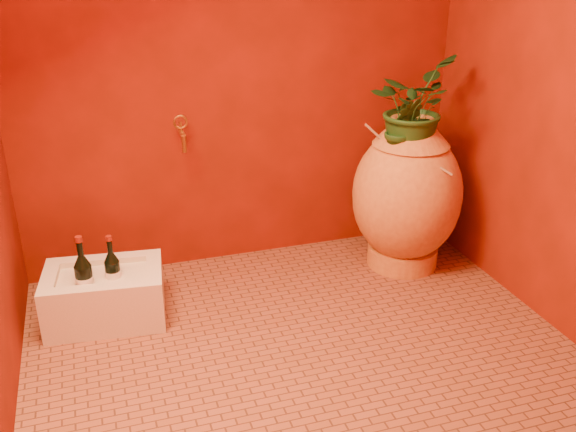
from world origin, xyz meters
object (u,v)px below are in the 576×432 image
object	(u,v)px
wine_bottle_a	(113,273)
wall_tap	(181,131)
amphora	(407,194)
stone_basin	(105,296)
wine_bottle_c	(84,276)
wine_bottle_b	(84,280)

from	to	relation	value
wine_bottle_a	wall_tap	xyz separation A→B (m)	(0.44, 0.42, 0.57)
amphora	stone_basin	world-z (taller)	amphora
wine_bottle_c	wall_tap	xyz separation A→B (m)	(0.58, 0.40, 0.57)
stone_basin	wine_bottle_c	distance (m)	0.15
stone_basin	wine_bottle_b	distance (m)	0.18
stone_basin	wall_tap	xyz separation A→B (m)	(0.49, 0.40, 0.70)
wine_bottle_b	wall_tap	bearing A→B (deg)	39.07
wine_bottle_a	wine_bottle_b	size ratio (longest dim) A/B	0.89
wine_bottle_b	wall_tap	size ratio (longest dim) A/B	1.93
stone_basin	wine_bottle_c	bearing A→B (deg)	-179.79
wine_bottle_a	wine_bottle_b	world-z (taller)	wine_bottle_b
wine_bottle_b	wine_bottle_c	world-z (taller)	wine_bottle_b
amphora	wine_bottle_b	size ratio (longest dim) A/B	2.50
wine_bottle_c	wall_tap	distance (m)	0.90
stone_basin	wine_bottle_b	world-z (taller)	wine_bottle_b
wine_bottle_b	wine_bottle_c	distance (m)	0.07
wall_tap	wine_bottle_a	bearing A→B (deg)	-136.50
stone_basin	wine_bottle_c	xyz separation A→B (m)	(-0.09, -0.00, 0.13)
wine_bottle_c	amphora	bearing A→B (deg)	2.58
amphora	wall_tap	bearing A→B (deg)	165.01
wine_bottle_c	wall_tap	world-z (taller)	wall_tap
stone_basin	wine_bottle_b	bearing A→B (deg)	-140.94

